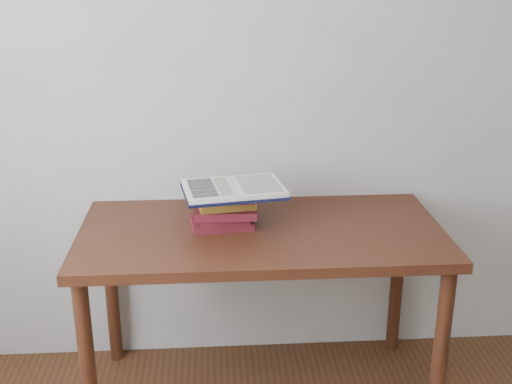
{
  "coord_description": "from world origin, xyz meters",
  "views": [
    {
      "loc": [
        -0.16,
        -1.01,
        1.81
      ],
      "look_at": [
        -0.0,
        1.37,
        0.95
      ],
      "focal_mm": 45.0,
      "sensor_mm": 36.0,
      "label": 1
    }
  ],
  "objects": [
    {
      "name": "open_book",
      "position": [
        -0.09,
        1.42,
        0.95
      ],
      "size": [
        0.44,
        0.34,
        0.03
      ],
      "rotation": [
        0.0,
        0.0,
        0.16
      ],
      "color": "black",
      "rests_on": "book_stack"
    },
    {
      "name": "room_shell",
      "position": [
        -0.08,
        0.01,
        1.63
      ],
      "size": [
        3.54,
        3.54,
        2.62
      ],
      "color": "beige",
      "rests_on": "ground"
    },
    {
      "name": "desk",
      "position": [
        0.02,
        1.38,
        0.69
      ],
      "size": [
        1.47,
        0.74,
        0.79
      ],
      "color": "#481F12",
      "rests_on": "ground"
    },
    {
      "name": "book_stack",
      "position": [
        -0.13,
        1.41,
        0.86
      ],
      "size": [
        0.27,
        0.2,
        0.15
      ],
      "color": "maroon",
      "rests_on": "desk"
    }
  ]
}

